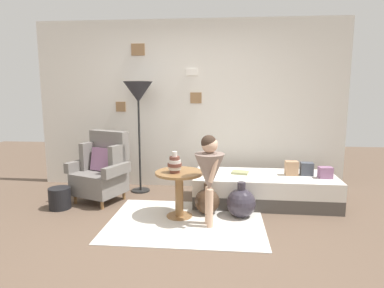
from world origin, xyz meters
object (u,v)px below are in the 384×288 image
Objects in this scene: daybed at (264,189)px; magazine_basket at (60,198)px; person_child at (209,169)px; book_on_daybed at (240,173)px; side_table at (179,185)px; floor_lamp at (138,96)px; vase_striped at (175,164)px; demijohn_near at (207,201)px; armchair at (102,170)px; demijohn_far at (241,203)px.

daybed is 6.83× the size of magazine_basket.
person_child is 1.01m from book_on_daybed.
side_table is 0.35× the size of floor_lamp.
vase_striped is 1.16× the size of book_on_daybed.
side_table is 0.44m from demijohn_near.
armchair reaches higher than demijohn_far.
floor_lamp is at bearing 44.32° from magazine_basket.
armchair is 0.51× the size of daybed.
armchair reaches higher than demijohn_near.
person_child reaches higher than book_on_daybed.
armchair is at bearing 152.27° from vase_striped.
demijohn_near is at bearing 170.26° from demijohn_far.
demijohn_near is at bearing 23.24° from side_table.
floor_lamp is (-0.74, 0.99, 1.05)m from side_table.
demijohn_near reaches higher than magazine_basket.
daybed is 0.40m from book_on_daybed.
side_table is 1.44× the size of demijohn_near.
book_on_daybed is 0.50× the size of demijohn_far.
person_child reaches higher than armchair.
daybed is 2.74m from magazine_basket.
person_child is 2.63× the size of demijohn_near.
side_table is at bearing 48.38° from vase_striped.
vase_striped is at bearing -152.82° from demijohn_near.
daybed is at bearing -6.70° from book_on_daybed.
demijohn_far is at bearing 8.77° from vase_striped.
armchair is 1.68× the size of side_table.
side_table is 0.52m from person_child.
daybed is at bearing 9.95° from magazine_basket.
demijohn_far reaches higher than demijohn_near.
demijohn_near is (-0.76, -0.47, -0.04)m from daybed.
floor_lamp is at bearing 167.39° from book_on_daybed.
demijohn_far is at bearing -122.02° from daybed.
armchair reaches higher than magazine_basket.
armchair is 0.58× the size of floor_lamp.
floor_lamp is 1.85m from book_on_daybed.
side_table is (1.16, -0.53, -0.03)m from armchair.
side_table is at bearing -5.05° from magazine_basket.
daybed is at bearing 50.01° from person_child.
armchair reaches higher than daybed.
armchair reaches higher than side_table.
person_child reaches higher than side_table.
person_child is at bearing -113.30° from book_on_daybed.
demijohn_near is at bearing -38.29° from floor_lamp.
side_table is 0.28m from vase_striped.
armchair reaches higher than vase_striped.
daybed is 1.15× the size of floor_lamp.
demijohn_far is 2.36m from magazine_basket.
person_child is (1.53, -0.77, 0.23)m from armchair.
book_on_daybed is 0.71m from demijohn_near.
daybed is 8.69× the size of book_on_daybed.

